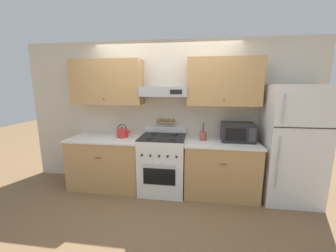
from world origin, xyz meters
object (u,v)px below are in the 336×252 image
tea_kettle (122,132)px  utensil_crock (203,136)px  microwave (238,132)px  stove_range (163,164)px  refrigerator (292,144)px

tea_kettle → utensil_crock: 1.39m
tea_kettle → microwave: (1.95, 0.02, 0.06)m
stove_range → utensil_crock: 0.83m
microwave → utensil_crock: (-0.55, -0.02, -0.07)m
refrigerator → utensil_crock: size_ratio=6.11×
microwave → utensil_crock: size_ratio=1.73×
refrigerator → utensil_crock: bearing=176.1°
refrigerator → microwave: 0.81m
tea_kettle → utensil_crock: utensil_crock is taller
tea_kettle → stove_range: bearing=-7.2°
stove_range → tea_kettle: tea_kettle is taller
refrigerator → microwave: (-0.79, 0.11, 0.14)m
stove_range → microwave: 1.34m
tea_kettle → microwave: 1.95m
refrigerator → microwave: size_ratio=3.53×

